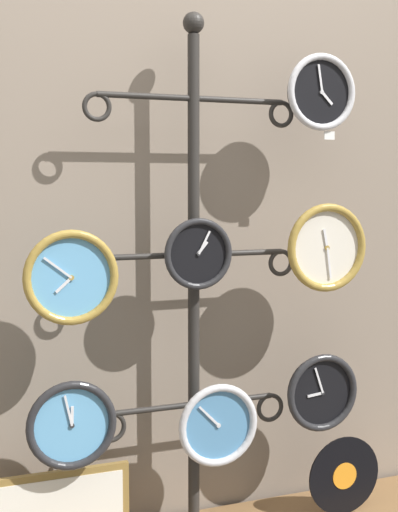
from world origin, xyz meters
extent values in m
cube|color=gray|center=(0.00, 0.57, 1.40)|extent=(4.40, 0.04, 2.80)
cylinder|color=#282623|center=(0.00, 0.41, 0.88)|extent=(0.04, 0.04, 1.72)
sphere|color=#282623|center=(0.00, 0.41, 1.77)|extent=(0.07, 0.07, 0.07)
cylinder|color=#282623|center=(-0.16, 0.41, 1.53)|extent=(0.32, 0.02, 0.02)
torus|color=#282623|center=(-0.32, 0.41, 1.49)|extent=(0.09, 0.02, 0.09)
cylinder|color=#282623|center=(0.16, 0.41, 1.53)|extent=(0.32, 0.02, 0.02)
torus|color=#282623|center=(0.32, 0.41, 1.49)|extent=(0.09, 0.02, 0.09)
cylinder|color=#282623|center=(-0.16, 0.41, 1.02)|extent=(0.33, 0.02, 0.02)
torus|color=#282623|center=(-0.33, 0.41, 0.98)|extent=(0.10, 0.02, 0.10)
cylinder|color=#282623|center=(0.16, 0.41, 1.02)|extent=(0.33, 0.02, 0.02)
torus|color=#282623|center=(0.33, 0.41, 0.98)|extent=(0.10, 0.02, 0.10)
cylinder|color=#282623|center=(-0.15, 0.41, 0.50)|extent=(0.29, 0.02, 0.02)
torus|color=#282623|center=(-0.29, 0.41, 0.46)|extent=(0.11, 0.02, 0.11)
cylinder|color=#282623|center=(0.15, 0.41, 0.50)|extent=(0.29, 0.02, 0.02)
torus|color=#282623|center=(0.29, 0.41, 0.46)|extent=(0.11, 0.02, 0.11)
cylinder|color=black|center=(0.43, 0.34, 1.56)|extent=(0.24, 0.02, 0.24)
torus|color=silver|center=(0.43, 0.32, 1.56)|extent=(0.26, 0.02, 0.26)
cylinder|color=silver|center=(0.43, 0.32, 1.56)|extent=(0.01, 0.01, 0.01)
cube|color=silver|center=(0.45, 0.32, 1.54)|extent=(0.05, 0.00, 0.05)
cube|color=silver|center=(0.42, 0.32, 1.61)|extent=(0.02, 0.00, 0.09)
cylinder|color=#60A8DB|center=(-0.43, 0.32, 0.97)|extent=(0.26, 0.02, 0.26)
torus|color=#A58438|center=(-0.43, 0.31, 0.97)|extent=(0.29, 0.03, 0.29)
cylinder|color=#A58438|center=(-0.43, 0.31, 0.97)|extent=(0.02, 0.01, 0.02)
cube|color=silver|center=(-0.46, 0.31, 0.95)|extent=(0.05, 0.00, 0.05)
cube|color=silver|center=(-0.47, 0.30, 1.00)|extent=(0.09, 0.00, 0.07)
cylinder|color=black|center=(-0.01, 0.34, 1.03)|extent=(0.21, 0.02, 0.21)
torus|color=#262628|center=(-0.01, 0.33, 1.03)|extent=(0.23, 0.02, 0.23)
cylinder|color=#262628|center=(-0.01, 0.33, 1.03)|extent=(0.01, 0.01, 0.01)
cube|color=silver|center=(0.00, 0.33, 1.04)|extent=(0.04, 0.00, 0.04)
cube|color=silver|center=(0.01, 0.33, 1.06)|extent=(0.04, 0.00, 0.08)
cylinder|color=silver|center=(0.45, 0.32, 1.03)|extent=(0.28, 0.02, 0.28)
torus|color=#A58438|center=(0.45, 0.30, 1.03)|extent=(0.31, 0.03, 0.31)
cylinder|color=#A58438|center=(0.45, 0.30, 1.03)|extent=(0.02, 0.01, 0.02)
cube|color=silver|center=(0.44, 0.30, 1.07)|extent=(0.02, 0.00, 0.07)
cube|color=silver|center=(0.46, 0.30, 0.98)|extent=(0.02, 0.00, 0.11)
cylinder|color=#60A8DB|center=(-0.44, 0.32, 0.51)|extent=(0.26, 0.02, 0.26)
torus|color=#262628|center=(-0.44, 0.31, 0.51)|extent=(0.28, 0.03, 0.28)
cylinder|color=#262628|center=(-0.44, 0.31, 0.51)|extent=(0.02, 0.01, 0.02)
cube|color=silver|center=(-0.44, 0.31, 0.54)|extent=(0.01, 0.00, 0.06)
cube|color=silver|center=(-0.45, 0.30, 0.56)|extent=(0.03, 0.00, 0.10)
cylinder|color=#4C84B2|center=(0.04, 0.30, 0.46)|extent=(0.25, 0.02, 0.25)
torus|color=silver|center=(0.04, 0.29, 0.46)|extent=(0.28, 0.03, 0.28)
cylinder|color=silver|center=(0.04, 0.29, 0.46)|extent=(0.02, 0.01, 0.02)
cube|color=silver|center=(0.02, 0.29, 0.48)|extent=(0.05, 0.00, 0.05)
cube|color=silver|center=(0.01, 0.28, 0.50)|extent=(0.07, 0.00, 0.08)
cylinder|color=black|center=(0.44, 0.32, 0.52)|extent=(0.25, 0.02, 0.25)
torus|color=#262628|center=(0.44, 0.31, 0.52)|extent=(0.28, 0.03, 0.28)
cylinder|color=#262628|center=(0.44, 0.31, 0.52)|extent=(0.02, 0.01, 0.02)
cube|color=silver|center=(0.41, 0.31, 0.52)|extent=(0.06, 0.00, 0.02)
cube|color=silver|center=(0.43, 0.31, 0.57)|extent=(0.04, 0.00, 0.09)
cylinder|color=black|center=(0.54, 0.31, 0.20)|extent=(0.29, 0.01, 0.29)
cylinder|color=orange|center=(0.54, 0.31, 0.20)|extent=(0.10, 0.00, 0.10)
cube|color=white|center=(0.46, 0.33, 1.42)|extent=(0.04, 0.00, 0.03)
camera|label=1|loc=(-0.83, -1.81, 1.25)|focal=50.00mm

